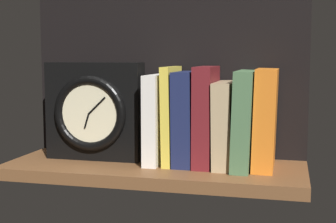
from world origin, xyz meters
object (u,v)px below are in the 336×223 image
object	(u,v)px
book_white_catcher	(159,119)
book_orange_pandolfini	(265,119)
book_tan_shortstories	(225,124)
book_navy_bierce	(187,118)
book_green_romantic	(245,119)
book_maroon_dawkins	(206,116)
framed_clock	(94,111)
book_yellow_seinlanguage	(172,115)

from	to	relation	value
book_white_catcher	book_orange_pandolfini	xyz separation A→B (cm)	(22.32, 0.00, 0.68)
book_tan_shortstories	book_orange_pandolfini	world-z (taller)	book_orange_pandolfini
book_navy_bierce	book_green_romantic	size ratio (longest dim) A/B	0.99
book_navy_bierce	book_orange_pandolfini	xyz separation A→B (cm)	(16.36, 0.00, 0.33)
book_white_catcher	book_green_romantic	xyz separation A→B (cm)	(18.10, 0.00, 0.48)
book_navy_bierce	book_tan_shortstories	distance (cm)	8.23
book_maroon_dawkins	framed_clock	bearing A→B (deg)	-178.47
book_white_catcher	book_tan_shortstories	distance (cm)	14.14
book_orange_pandolfini	book_white_catcher	bearing A→B (deg)	180.00
book_tan_shortstories	book_yellow_seinlanguage	bearing A→B (deg)	180.00
book_yellow_seinlanguage	book_navy_bierce	bearing A→B (deg)	0.00
book_white_catcher	book_orange_pandolfini	world-z (taller)	book_orange_pandolfini
book_maroon_dawkins	book_green_romantic	size ratio (longest dim) A/B	1.04
book_yellow_seinlanguage	book_maroon_dawkins	distance (cm)	7.38
book_green_romantic	framed_clock	size ratio (longest dim) A/B	0.93
book_navy_bierce	framed_clock	size ratio (longest dim) A/B	0.91
book_navy_bierce	book_green_romantic	distance (cm)	12.15
book_navy_bierce	book_green_romantic	bearing A→B (deg)	0.00
book_tan_shortstories	book_white_catcher	bearing A→B (deg)	180.00
book_tan_shortstories	book_maroon_dawkins	bearing A→B (deg)	180.00
book_tan_shortstories	book_orange_pandolfini	distance (cm)	8.31
book_navy_bierce	framed_clock	xyz separation A→B (cm)	(-20.67, -0.66, 0.89)
book_orange_pandolfini	framed_clock	xyz separation A→B (cm)	(-37.03, -0.66, 0.56)
book_white_catcher	framed_clock	bearing A→B (deg)	-177.41
book_white_catcher	book_maroon_dawkins	world-z (taller)	book_maroon_dawkins
book_yellow_seinlanguage	book_tan_shortstories	distance (cm)	11.49
book_white_catcher	book_yellow_seinlanguage	distance (cm)	2.86
book_white_catcher	framed_clock	size ratio (longest dim) A/B	0.88
book_tan_shortstories	book_orange_pandolfini	xyz separation A→B (cm)	(8.20, 0.00, 1.35)
book_navy_bierce	book_white_catcher	bearing A→B (deg)	180.00
book_green_romantic	book_orange_pandolfini	world-z (taller)	book_orange_pandolfini
book_white_catcher	book_green_romantic	world-z (taller)	book_green_romantic
book_tan_shortstories	framed_clock	bearing A→B (deg)	-178.68
book_green_romantic	book_tan_shortstories	bearing A→B (deg)	180.00
book_orange_pandolfini	framed_clock	bearing A→B (deg)	-178.97
book_maroon_dawkins	book_orange_pandolfini	size ratio (longest dim) A/B	1.02
book_tan_shortstories	book_orange_pandolfini	bearing A→B (deg)	0.00
framed_clock	book_maroon_dawkins	bearing A→B (deg)	1.53
book_tan_shortstories	book_orange_pandolfini	size ratio (longest dim) A/B	0.87
book_white_catcher	book_orange_pandolfini	distance (cm)	22.33
book_maroon_dawkins	book_white_catcher	bearing A→B (deg)	180.00
book_yellow_seinlanguage	book_maroon_dawkins	world-z (taller)	same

